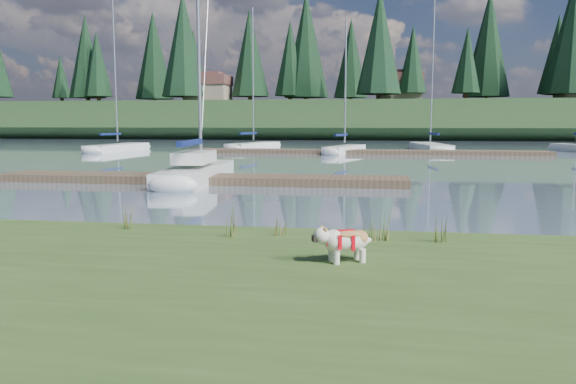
# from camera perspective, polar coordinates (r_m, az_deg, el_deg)

# --- Properties ---
(ground) EXTENTS (200.00, 200.00, 0.00)m
(ground) POSITION_cam_1_polar(r_m,az_deg,el_deg) (41.94, 5.10, 3.90)
(ground) COLOR gray
(ground) RESTS_ON ground
(bank) EXTENTS (60.00, 9.00, 0.35)m
(bank) POSITION_cam_1_polar(r_m,az_deg,el_deg) (6.76, -16.07, -11.73)
(bank) COLOR #365120
(bank) RESTS_ON ground
(ridge) EXTENTS (200.00, 20.00, 5.00)m
(ridge) POSITION_cam_1_polar(r_m,az_deg,el_deg) (84.83, 7.06, 7.17)
(ridge) COLOR #1E371A
(ridge) RESTS_ON ground
(bulldog) EXTENTS (0.87, 0.59, 0.51)m
(bulldog) POSITION_cam_1_polar(r_m,az_deg,el_deg) (8.02, 5.86, -4.84)
(bulldog) COLOR silver
(bulldog) RESTS_ON bank
(sailboat_main) EXTENTS (2.55, 8.89, 12.61)m
(sailboat_main) POSITION_cam_1_polar(r_m,az_deg,el_deg) (23.61, -8.86, 2.39)
(sailboat_main) COLOR silver
(sailboat_main) RESTS_ON ground
(dock_near) EXTENTS (16.00, 2.00, 0.30)m
(dock_near) POSITION_cam_1_polar(r_m,az_deg,el_deg) (21.96, -9.10, 1.33)
(dock_near) COLOR #4C3D2C
(dock_near) RESTS_ON ground
(dock_far) EXTENTS (26.00, 2.20, 0.30)m
(dock_far) POSITION_cam_1_polar(r_m,az_deg,el_deg) (41.85, 7.84, 4.06)
(dock_far) COLOR #4C3D2C
(dock_far) RESTS_ON ground
(sailboat_bg_0) EXTENTS (2.30, 8.70, 12.40)m
(sailboat_bg_0) POSITION_cam_1_polar(r_m,az_deg,el_deg) (48.15, -16.45, 4.43)
(sailboat_bg_0) COLOR silver
(sailboat_bg_0) RESTS_ON ground
(sailboat_bg_1) EXTENTS (3.80, 8.19, 12.03)m
(sailboat_bg_1) POSITION_cam_1_polar(r_m,az_deg,el_deg) (49.32, -3.12, 4.77)
(sailboat_bg_1) COLOR silver
(sailboat_bg_1) RESTS_ON ground
(sailboat_bg_2) EXTENTS (3.24, 6.75, 10.15)m
(sailboat_bg_2) POSITION_cam_1_polar(r_m,az_deg,el_deg) (43.10, 6.05, 4.41)
(sailboat_bg_2) COLOR silver
(sailboat_bg_2) RESTS_ON ground
(sailboat_bg_3) EXTENTS (3.05, 9.66, 13.79)m
(sailboat_bg_3) POSITION_cam_1_polar(r_m,az_deg,el_deg) (48.94, 14.03, 4.55)
(sailboat_bg_3) COLOR silver
(sailboat_bg_3) RESTS_ON ground
(sailboat_bg_4) EXTENTS (2.82, 6.27, 9.31)m
(sailboat_bg_4) POSITION_cam_1_polar(r_m,az_deg,el_deg) (50.68, 26.90, 4.08)
(sailboat_bg_4) COLOR silver
(sailboat_bg_4) RESTS_ON ground
(weed_0) EXTENTS (0.17, 0.14, 0.61)m
(weed_0) POSITION_cam_1_polar(r_m,az_deg,el_deg) (9.75, -5.89, -3.09)
(weed_0) COLOR #475B23
(weed_0) RESTS_ON bank
(weed_1) EXTENTS (0.17, 0.14, 0.44)m
(weed_1) POSITION_cam_1_polar(r_m,az_deg,el_deg) (9.81, -0.64, -3.42)
(weed_1) COLOR #475B23
(weed_1) RESTS_ON bank
(weed_2) EXTENTS (0.17, 0.14, 0.57)m
(weed_2) POSITION_cam_1_polar(r_m,az_deg,el_deg) (9.59, 9.95, -3.43)
(weed_2) COLOR #475B23
(weed_2) RESTS_ON bank
(weed_3) EXTENTS (0.17, 0.14, 0.58)m
(weed_3) POSITION_cam_1_polar(r_m,az_deg,el_deg) (10.79, -16.01, -2.42)
(weed_3) COLOR #475B23
(weed_3) RESTS_ON bank
(weed_4) EXTENTS (0.17, 0.14, 0.45)m
(weed_4) POSITION_cam_1_polar(r_m,az_deg,el_deg) (9.47, 8.16, -3.84)
(weed_4) COLOR #475B23
(weed_4) RESTS_ON bank
(weed_5) EXTENTS (0.17, 0.14, 0.52)m
(weed_5) POSITION_cam_1_polar(r_m,az_deg,el_deg) (9.62, 15.26, -3.67)
(weed_5) COLOR #475B23
(weed_5) RESTS_ON bank
(mud_lip) EXTENTS (60.00, 0.50, 0.14)m
(mud_lip) POSITION_cam_1_polar(r_m,az_deg,el_deg) (10.79, -6.16, -5.00)
(mud_lip) COLOR #33281C
(mud_lip) RESTS_ON ground
(conifer_1) EXTENTS (4.40, 4.40, 11.30)m
(conifer_1) POSITION_cam_1_polar(r_m,az_deg,el_deg) (93.60, -18.80, 12.22)
(conifer_1) COLOR #382619
(conifer_1) RESTS_ON ridge
(conifer_2) EXTENTS (6.60, 6.60, 16.05)m
(conifer_2) POSITION_cam_1_polar(r_m,az_deg,el_deg) (85.22, -10.57, 14.55)
(conifer_2) COLOR #382619
(conifer_2) RESTS_ON ridge
(conifer_3) EXTENTS (4.84, 4.84, 12.25)m
(conifer_3) POSITION_cam_1_polar(r_m,az_deg,el_deg) (85.27, 0.22, 13.44)
(conifer_3) COLOR #382619
(conifer_3) RESTS_ON ridge
(conifer_4) EXTENTS (6.16, 6.16, 15.10)m
(conifer_4) POSITION_cam_1_polar(r_m,az_deg,el_deg) (78.53, 9.28, 14.89)
(conifer_4) COLOR #382619
(conifer_4) RESTS_ON ridge
(conifer_5) EXTENTS (3.96, 3.96, 10.35)m
(conifer_5) POSITION_cam_1_polar(r_m,az_deg,el_deg) (83.13, 17.73, 12.64)
(conifer_5) COLOR #382619
(conifer_5) RESTS_ON ridge
(conifer_6) EXTENTS (7.04, 7.04, 17.00)m
(conifer_6) POSITION_cam_1_polar(r_m,az_deg,el_deg) (84.49, 27.05, 14.28)
(conifer_6) COLOR #382619
(conifer_6) RESTS_ON ridge
(house_0) EXTENTS (6.30, 5.30, 4.65)m
(house_0) POSITION_cam_1_polar(r_m,az_deg,el_deg) (85.60, -8.09, 10.37)
(house_0) COLOR gray
(house_0) RESTS_ON ridge
(house_1) EXTENTS (6.30, 5.30, 4.65)m
(house_1) POSITION_cam_1_polar(r_m,az_deg,el_deg) (83.00, 11.28, 10.41)
(house_1) COLOR gray
(house_1) RESTS_ON ridge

